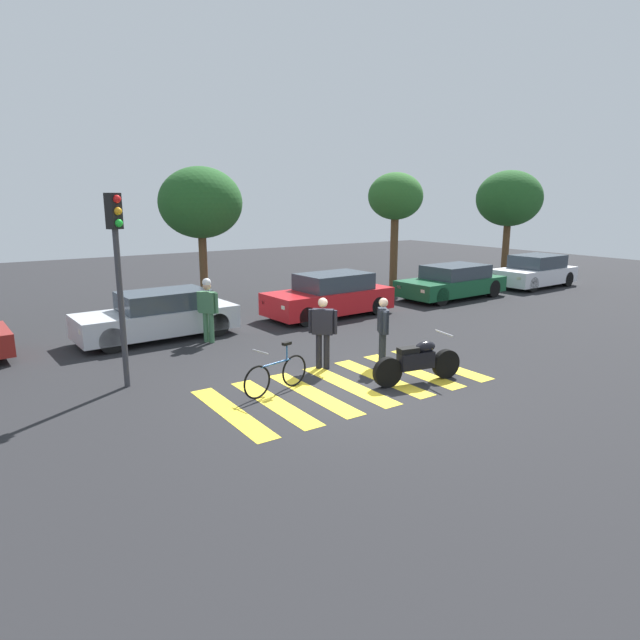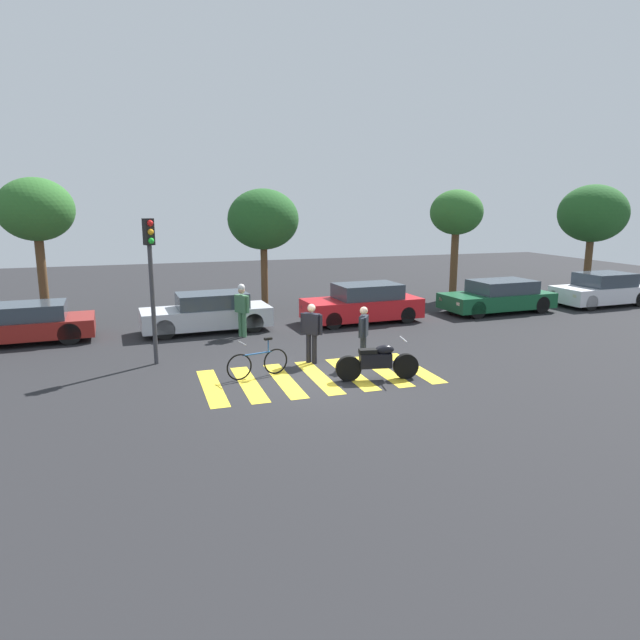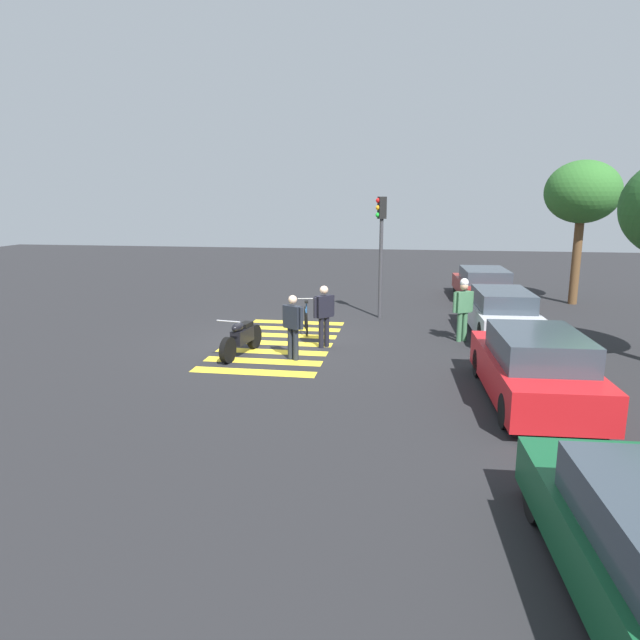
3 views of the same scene
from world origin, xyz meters
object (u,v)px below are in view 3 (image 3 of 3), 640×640
at_px(leaning_bicycle, 306,320).
at_px(car_silver_sedan, 501,313).
at_px(car_maroon_wagon, 483,284).
at_px(car_red_convertible, 535,368).
at_px(pedestrian_bystander, 463,305).
at_px(police_motorcycle, 242,338).
at_px(traffic_light_pole, 381,237).
at_px(officer_on_foot, 324,312).
at_px(officer_by_motorcycle, 293,324).

distance_m(leaning_bicycle, car_silver_sedan, 5.71).
bearing_deg(car_maroon_wagon, leaning_bicycle, -42.21).
xyz_separation_m(leaning_bicycle, car_red_convertible, (5.16, 5.48, 0.30)).
height_order(pedestrian_bystander, car_maroon_wagon, pedestrian_bystander).
distance_m(leaning_bicycle, car_red_convertible, 7.53).
xyz_separation_m(pedestrian_bystander, car_silver_sedan, (-0.98, 1.17, -0.38)).
height_order(police_motorcycle, car_maroon_wagon, car_maroon_wagon).
bearing_deg(traffic_light_pole, car_silver_sedan, 62.73).
distance_m(officer_on_foot, car_silver_sedan, 5.38).
height_order(police_motorcycle, traffic_light_pole, traffic_light_pole).
distance_m(officer_on_foot, pedestrian_bystander, 3.92).
bearing_deg(car_maroon_wagon, police_motorcycle, -37.17).
xyz_separation_m(car_maroon_wagon, car_red_convertible, (11.65, -0.41, 0.07)).
xyz_separation_m(officer_by_motorcycle, traffic_light_pole, (-5.41, 1.83, 1.77)).
bearing_deg(car_silver_sedan, officer_by_motorcycle, -56.96).
distance_m(police_motorcycle, car_silver_sedan, 7.61).
relative_size(officer_on_foot, pedestrian_bystander, 0.94).
bearing_deg(pedestrian_bystander, officer_by_motorcycle, -59.11).
bearing_deg(officer_on_foot, officer_by_motorcycle, -23.68).
height_order(leaning_bicycle, car_red_convertible, car_red_convertible).
relative_size(leaning_bicycle, car_silver_sedan, 0.37).
xyz_separation_m(officer_on_foot, car_maroon_wagon, (-8.17, 5.10, -0.34)).
xyz_separation_m(leaning_bicycle, officer_on_foot, (1.68, 0.79, 0.57)).
bearing_deg(car_red_convertible, officer_on_foot, -126.61).
relative_size(leaning_bicycle, officer_on_foot, 1.00).
distance_m(police_motorcycle, car_red_convertible, 7.04).
relative_size(officer_on_foot, car_maroon_wagon, 0.35).
bearing_deg(officer_on_foot, police_motorcycle, -60.13).
bearing_deg(officer_on_foot, car_maroon_wagon, 148.05).
bearing_deg(pedestrian_bystander, police_motorcycle, -67.26).
xyz_separation_m(officer_on_foot, pedestrian_bystander, (-1.25, 3.71, 0.08)).
distance_m(officer_by_motorcycle, traffic_light_pole, 5.98).
relative_size(leaning_bicycle, traffic_light_pole, 0.42).
bearing_deg(officer_by_motorcycle, officer_on_foot, 156.32).
distance_m(officer_on_foot, car_red_convertible, 5.84).
bearing_deg(officer_by_motorcycle, leaning_bicycle, -175.79).
relative_size(police_motorcycle, pedestrian_bystander, 1.19).
relative_size(leaning_bicycle, car_red_convertible, 0.37).
xyz_separation_m(police_motorcycle, car_red_convertible, (2.36, 6.63, 0.22)).
bearing_deg(police_motorcycle, car_silver_sedan, 116.17).
xyz_separation_m(officer_by_motorcycle, car_red_convertible, (2.17, 5.26, -0.23)).
xyz_separation_m(leaning_bicycle, pedestrian_bystander, (0.42, 4.50, 0.65)).
bearing_deg(car_maroon_wagon, pedestrian_bystander, -11.33).
xyz_separation_m(leaning_bicycle, car_silver_sedan, (-0.56, 5.67, 0.27)).
bearing_deg(traffic_light_pole, car_red_convertible, 24.33).
bearing_deg(police_motorcycle, car_red_convertible, 70.40).
bearing_deg(traffic_light_pole, police_motorcycle, -31.51).
height_order(officer_on_foot, officer_by_motorcycle, officer_on_foot).
relative_size(officer_by_motorcycle, traffic_light_pole, 0.41).
bearing_deg(car_red_convertible, car_maroon_wagon, 177.97).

